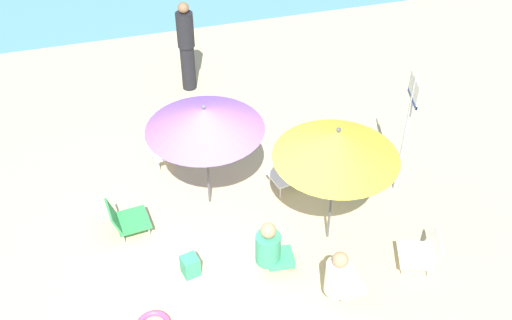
# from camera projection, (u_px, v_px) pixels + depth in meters

# --- Properties ---
(ground_plane) EXTENTS (40.00, 40.00, 0.00)m
(ground_plane) POSITION_uv_depth(u_px,v_px,m) (222.00, 245.00, 8.93)
(ground_plane) COLOR #CCB789
(umbrella_purple) EXTENTS (1.76, 1.76, 1.86)m
(umbrella_purple) POSITION_uv_depth(u_px,v_px,m) (204.00, 119.00, 8.64)
(umbrella_purple) COLOR #4C4C51
(umbrella_purple) RESTS_ON ground_plane
(umbrella_yellow) EXTENTS (1.73, 1.73, 2.03)m
(umbrella_yellow) POSITION_uv_depth(u_px,v_px,m) (337.00, 144.00, 7.96)
(umbrella_yellow) COLOR #4C4C51
(umbrella_yellow) RESTS_ON ground_plane
(beach_chair_a) EXTENTS (0.62, 0.58, 0.55)m
(beach_chair_a) POSITION_uv_depth(u_px,v_px,m) (125.00, 219.00, 8.97)
(beach_chair_a) COLOR #33934C
(beach_chair_a) RESTS_ON ground_plane
(beach_chair_b) EXTENTS (0.64, 0.55, 0.60)m
(beach_chair_b) POSITION_uv_depth(u_px,v_px,m) (291.00, 171.00, 9.75)
(beach_chair_b) COLOR white
(beach_chair_b) RESTS_ON ground_plane
(beach_chair_c) EXTENTS (0.69, 0.74, 0.57)m
(beach_chair_c) POSITION_uv_depth(u_px,v_px,m) (346.00, 167.00, 9.89)
(beach_chair_c) COLOR teal
(beach_chair_c) RESTS_ON ground_plane
(beach_chair_d) EXTENTS (0.56, 0.64, 0.63)m
(beach_chair_d) POSITION_uv_depth(u_px,v_px,m) (161.00, 144.00, 10.29)
(beach_chair_d) COLOR white
(beach_chair_d) RESTS_ON ground_plane
(beach_chair_e) EXTENTS (0.69, 0.68, 0.55)m
(beach_chair_e) POSITION_uv_depth(u_px,v_px,m) (423.00, 252.00, 8.47)
(beach_chair_e) COLOR white
(beach_chair_e) RESTS_ON ground_plane
(person_a) EXTENTS (0.33, 0.33, 1.85)m
(person_a) POSITION_uv_depth(u_px,v_px,m) (186.00, 47.00, 11.70)
(person_a) COLOR black
(person_a) RESTS_ON ground_plane
(person_b) EXTENTS (0.57, 0.37, 0.96)m
(person_b) POSITION_uv_depth(u_px,v_px,m) (341.00, 278.00, 7.83)
(person_b) COLOR silver
(person_b) RESTS_ON ground_plane
(person_c) EXTENTS (0.57, 0.39, 0.94)m
(person_c) POSITION_uv_depth(u_px,v_px,m) (271.00, 248.00, 8.25)
(person_c) COLOR #389970
(person_c) RESTS_ON ground_plane
(warning_sign) EXTENTS (0.16, 0.51, 2.16)m
(warning_sign) POSITION_uv_depth(u_px,v_px,m) (408.00, 119.00, 8.99)
(warning_sign) COLOR #ADADB2
(warning_sign) RESTS_ON ground_plane
(beach_bag) EXTENTS (0.27, 0.27, 0.32)m
(beach_bag) POSITION_uv_depth(u_px,v_px,m) (190.00, 266.00, 8.42)
(beach_bag) COLOR #389970
(beach_bag) RESTS_ON ground_plane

